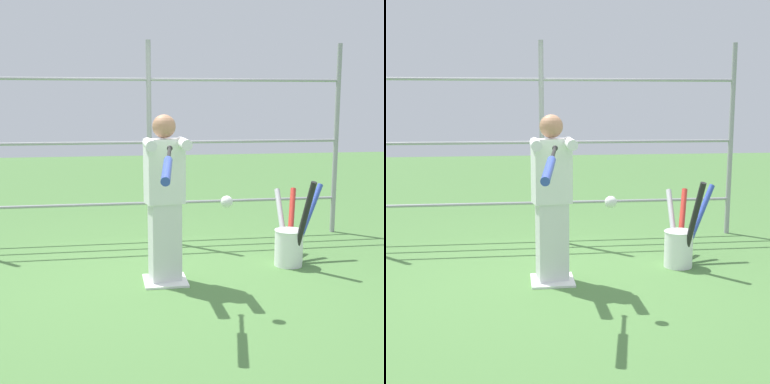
% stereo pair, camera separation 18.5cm
% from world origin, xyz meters
% --- Properties ---
extents(ground_plane, '(24.00, 24.00, 0.00)m').
position_xyz_m(ground_plane, '(0.00, 0.00, 0.00)').
color(ground_plane, '#4C7A3D').
extents(home_plate, '(0.40, 0.40, 0.02)m').
position_xyz_m(home_plate, '(0.00, 0.00, 0.01)').
color(home_plate, white).
rests_on(home_plate, ground).
extents(fence_backstop, '(4.77, 0.06, 2.37)m').
position_xyz_m(fence_backstop, '(0.00, -1.60, 1.18)').
color(fence_backstop, '#939399').
rests_on(fence_backstop, ground).
extents(batter, '(0.39, 0.57, 1.55)m').
position_xyz_m(batter, '(0.00, 0.02, 0.84)').
color(batter, silver).
rests_on(batter, ground).
extents(baseball_bat_swinging, '(0.19, 0.90, 0.20)m').
position_xyz_m(baseball_bat_swinging, '(0.08, 0.95, 1.19)').
color(baseball_bat_swinging, black).
extents(softball_in_flight, '(0.10, 0.10, 0.10)m').
position_xyz_m(softball_in_flight, '(-0.41, 0.73, 0.88)').
color(softball_in_flight, white).
extents(bat_bucket, '(0.64, 0.94, 0.91)m').
position_xyz_m(bat_bucket, '(-1.34, -0.35, 0.25)').
color(bat_bucket, white).
rests_on(bat_bucket, ground).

